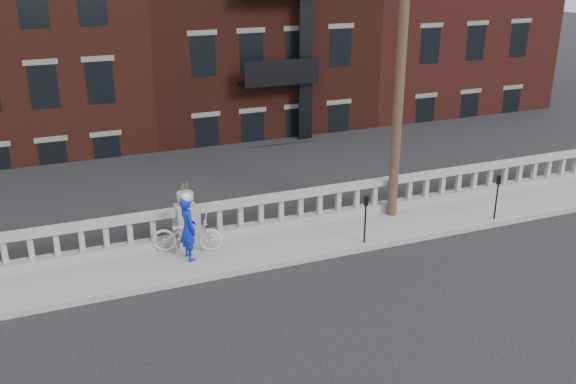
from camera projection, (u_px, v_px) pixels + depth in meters
name	position (u px, v px, depth m)	size (l,w,h in m)	color
ground	(231.00, 320.00, 14.19)	(120.00, 120.00, 0.00)	black
sidewalk	(197.00, 260.00, 16.76)	(32.00, 2.20, 0.15)	gray
balustrade	(187.00, 226.00, 17.38)	(28.00, 0.34, 1.03)	gray
planter_pedestal	(187.00, 220.00, 17.31)	(0.55, 0.55, 1.76)	gray
lower_level	(108.00, 51.00, 33.38)	(80.00, 44.00, 20.80)	#605E59
utility_pole	(402.00, 44.00, 17.59)	(1.60, 0.28, 10.00)	#422D1E
parking_meter_d	(365.00, 214.00, 17.26)	(0.10, 0.09, 1.36)	black
parking_meter_e	(497.00, 192.00, 18.79)	(0.10, 0.09, 1.36)	black
bicycle	(187.00, 234.00, 16.92)	(0.65, 1.86, 0.98)	silver
cyclist	(188.00, 228.00, 16.38)	(0.62, 0.41, 1.71)	#0B20B3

